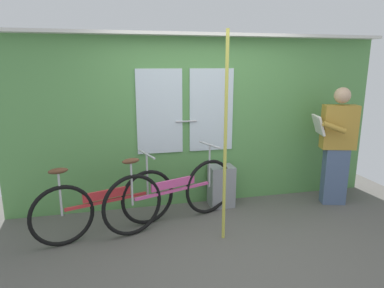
% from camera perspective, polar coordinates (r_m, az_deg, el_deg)
% --- Properties ---
extents(ground_plane, '(6.08, 4.02, 0.04)m').
position_cam_1_polar(ground_plane, '(3.93, 5.74, -16.31)').
color(ground_plane, '#56544F').
extents(train_door_wall, '(5.08, 0.28, 2.29)m').
position_cam_1_polar(train_door_wall, '(4.62, 1.22, 4.34)').
color(train_door_wall, '#56934C').
rests_on(train_door_wall, ground_plane).
extents(bicycle_near_door, '(1.60, 0.65, 0.89)m').
position_cam_1_polar(bicycle_near_door, '(4.03, -14.04, -9.73)').
color(bicycle_near_door, black).
rests_on(bicycle_near_door, ground_plane).
extents(bicycle_leaning_behind, '(1.70, 0.73, 0.93)m').
position_cam_1_polar(bicycle_leaning_behind, '(4.17, -3.20, -8.29)').
color(bicycle_leaning_behind, black).
rests_on(bicycle_leaning_behind, ground_plane).
extents(passenger_reading_newspaper, '(0.61, 0.54, 1.62)m').
position_cam_1_polar(passenger_reading_newspaper, '(5.03, 23.07, 0.00)').
color(passenger_reading_newspaper, slate).
rests_on(passenger_reading_newspaper, ground_plane).
extents(trash_bin_by_wall, '(0.33, 0.28, 0.56)m').
position_cam_1_polar(trash_bin_by_wall, '(4.72, 4.91, -6.99)').
color(trash_bin_by_wall, gray).
rests_on(trash_bin_by_wall, ground_plane).
extents(handrail_pole, '(0.04, 0.04, 2.25)m').
position_cam_1_polar(handrail_pole, '(3.61, 5.66, 0.61)').
color(handrail_pole, '#C6C14C').
rests_on(handrail_pole, ground_plane).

